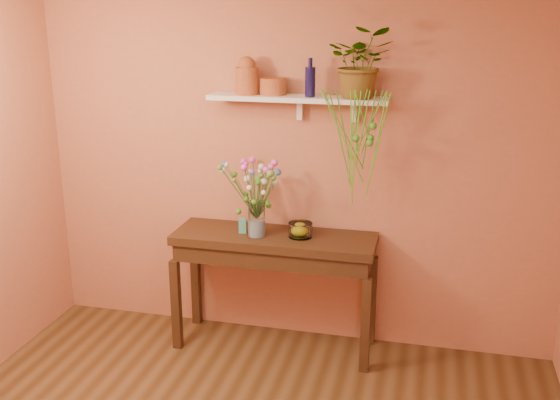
% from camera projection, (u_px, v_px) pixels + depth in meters
% --- Properties ---
extents(room, '(4.04, 4.04, 2.70)m').
position_uv_depth(room, '(203.00, 272.00, 3.05)').
color(room, brown).
rests_on(room, ground).
extents(sideboard, '(1.51, 0.49, 0.92)m').
position_uv_depth(sideboard, '(274.00, 251.00, 4.85)').
color(sideboard, '#3D2713').
rests_on(sideboard, ground).
extents(wall_shelf, '(1.30, 0.24, 0.19)m').
position_uv_depth(wall_shelf, '(299.00, 99.00, 4.61)').
color(wall_shelf, white).
rests_on(wall_shelf, room).
extents(terracotta_jug, '(0.21, 0.21, 0.27)m').
position_uv_depth(terracotta_jug, '(247.00, 76.00, 4.64)').
color(terracotta_jug, '#AB5A35').
rests_on(terracotta_jug, wall_shelf).
extents(terracotta_pot, '(0.25, 0.25, 0.12)m').
position_uv_depth(terracotta_pot, '(273.00, 86.00, 4.66)').
color(terracotta_pot, '#AB5A35').
rests_on(terracotta_pot, wall_shelf).
extents(blue_bottle, '(0.10, 0.10, 0.27)m').
position_uv_depth(blue_bottle, '(310.00, 81.00, 4.53)').
color(blue_bottle, '#110C36').
rests_on(blue_bottle, wall_shelf).
extents(spider_plant, '(0.48, 0.42, 0.49)m').
position_uv_depth(spider_plant, '(361.00, 63.00, 4.42)').
color(spider_plant, '#3E821D').
rests_on(spider_plant, wall_shelf).
extents(plant_fronds, '(0.48, 0.29, 0.83)m').
position_uv_depth(plant_fronds, '(362.00, 135.00, 4.39)').
color(plant_fronds, '#3E821D').
rests_on(plant_fronds, wall_shelf).
extents(glass_vase, '(0.13, 0.13, 0.26)m').
position_uv_depth(glass_vase, '(257.00, 222.00, 4.75)').
color(glass_vase, white).
rests_on(glass_vase, sideboard).
extents(bouquet, '(0.45, 0.48, 0.45)m').
position_uv_depth(bouquet, '(256.00, 180.00, 4.67)').
color(bouquet, '#386B28').
rests_on(bouquet, glass_vase).
extents(glass_bowl, '(0.18, 0.18, 0.11)m').
position_uv_depth(glass_bowl, '(300.00, 230.00, 4.75)').
color(glass_bowl, white).
rests_on(glass_bowl, sideboard).
extents(lemon, '(0.08, 0.08, 0.08)m').
position_uv_depth(lemon, '(300.00, 230.00, 4.77)').
color(lemon, yellow).
rests_on(lemon, glass_bowl).
extents(carton, '(0.06, 0.05, 0.11)m').
position_uv_depth(carton, '(243.00, 226.00, 4.83)').
color(carton, teal).
rests_on(carton, sideboard).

